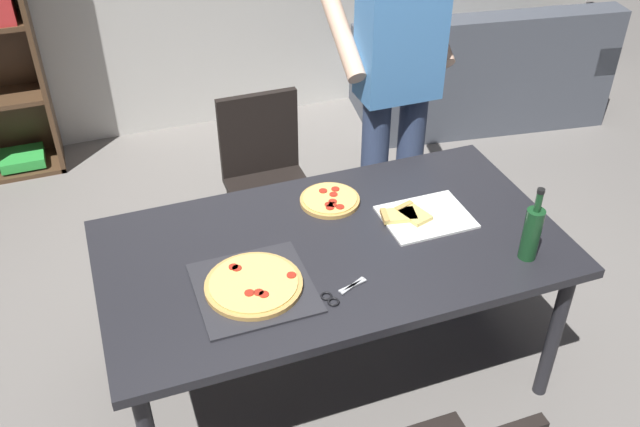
{
  "coord_description": "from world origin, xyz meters",
  "views": [
    {
      "loc": [
        -0.79,
        -2.02,
        2.48
      ],
      "look_at": [
        0.0,
        0.15,
        0.8
      ],
      "focal_mm": 39.34,
      "sensor_mm": 36.0,
      "label": 1
    }
  ],
  "objects": [
    {
      "name": "ground_plane",
      "position": [
        0.0,
        0.0,
        0.0
      ],
      "size": [
        12.0,
        12.0,
        0.0
      ],
      "primitive_type": "plane",
      "color": "gray"
    },
    {
      "name": "dining_table",
      "position": [
        0.0,
        0.0,
        0.68
      ],
      "size": [
        1.83,
        0.99,
        0.75
      ],
      "color": "#232328",
      "rests_on": "ground_plane"
    },
    {
      "name": "chair_far_side",
      "position": [
        0.0,
        0.98,
        0.51
      ],
      "size": [
        0.42,
        0.42,
        0.9
      ],
      "color": "black",
      "rests_on": "ground_plane"
    },
    {
      "name": "couch",
      "position": [
        1.89,
        1.99,
        0.3
      ],
      "size": [
        1.8,
        1.08,
        0.85
      ],
      "color": "#4C515B",
      "rests_on": "ground_plane"
    },
    {
      "name": "person_serving_pizza",
      "position": [
        0.61,
        0.76,
        1.0
      ],
      "size": [
        0.55,
        0.54,
        1.75
      ],
      "color": "#38476B",
      "rests_on": "ground_plane"
    },
    {
      "name": "pepperoni_pizza_on_tray",
      "position": [
        -0.36,
        -0.14,
        0.77
      ],
      "size": [
        0.42,
        0.42,
        0.04
      ],
      "color": "#2D2D33",
      "rests_on": "dining_table"
    },
    {
      "name": "pizza_slices_on_towel",
      "position": [
        0.4,
        0.05,
        0.76
      ],
      "size": [
        0.37,
        0.28,
        0.03
      ],
      "color": "white",
      "rests_on": "dining_table"
    },
    {
      "name": "wine_bottle",
      "position": [
        0.68,
        -0.33,
        0.87
      ],
      "size": [
        0.07,
        0.07,
        0.32
      ],
      "color": "#194723",
      "rests_on": "dining_table"
    },
    {
      "name": "kitchen_scissors",
      "position": [
        -0.09,
        -0.28,
        0.76
      ],
      "size": [
        0.2,
        0.12,
        0.01
      ],
      "color": "silver",
      "rests_on": "dining_table"
    },
    {
      "name": "second_pizza_plain",
      "position": [
        0.09,
        0.28,
        0.76
      ],
      "size": [
        0.26,
        0.26,
        0.03
      ],
      "color": "tan",
      "rests_on": "dining_table"
    }
  ]
}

